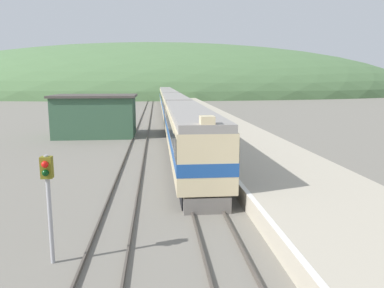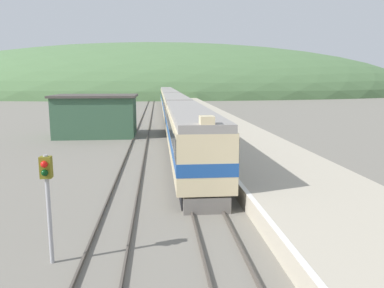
{
  "view_description": "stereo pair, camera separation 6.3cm",
  "coord_description": "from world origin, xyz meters",
  "views": [
    {
      "loc": [
        -2.23,
        0.05,
        6.08
      ],
      "look_at": [
        -0.26,
        21.13,
        2.43
      ],
      "focal_mm": 35.0,
      "sensor_mm": 36.0,
      "label": 1
    },
    {
      "loc": [
        -2.17,
        0.04,
        6.08
      ],
      "look_at": [
        -0.26,
        21.13,
        2.43
      ],
      "focal_mm": 35.0,
      "sensor_mm": 36.0,
      "label": 2
    }
  ],
  "objects": [
    {
      "name": "carriage_fourth",
      "position": [
        0.0,
        91.21,
        2.24
      ],
      "size": [
        2.84,
        20.98,
        4.11
      ],
      "color": "black",
      "rests_on": "ground"
    },
    {
      "name": "station_shed",
      "position": [
        -8.85,
        41.17,
        2.26
      ],
      "size": [
        8.78,
        6.14,
        4.48
      ],
      "color": "#385B42",
      "rests_on": "ground"
    },
    {
      "name": "express_train_lead_car",
      "position": [
        0.0,
        25.89,
        2.25
      ],
      "size": [
        2.85,
        19.98,
        4.47
      ],
      "color": "black",
      "rests_on": "ground"
    },
    {
      "name": "signal_post_siding",
      "position": [
        -5.79,
        12.12,
        2.66
      ],
      "size": [
        0.36,
        0.42,
        3.7
      ],
      "color": "#9E9EA3",
      "rests_on": "ground"
    },
    {
      "name": "carriage_third",
      "position": [
        0.0,
        69.35,
        2.24
      ],
      "size": [
        2.84,
        20.98,
        4.11
      ],
      "color": "black",
      "rests_on": "ground"
    },
    {
      "name": "track_main",
      "position": [
        0.0,
        70.0,
        0.08
      ],
      "size": [
        1.52,
        180.0,
        0.16
      ],
      "color": "#4C443D",
      "rests_on": "ground"
    },
    {
      "name": "carriage_second",
      "position": [
        0.0,
        47.48,
        2.24
      ],
      "size": [
        2.84,
        20.98,
        4.11
      ],
      "color": "black",
      "rests_on": "ground"
    },
    {
      "name": "distant_hills",
      "position": [
        0.0,
        154.83,
        0.0
      ],
      "size": [
        212.27,
        95.52,
        40.85
      ],
      "color": "#517547",
      "rests_on": "ground"
    },
    {
      "name": "track_siding",
      "position": [
        -4.06,
        70.0,
        0.08
      ],
      "size": [
        1.52,
        180.0,
        0.16
      ],
      "color": "#4C443D",
      "rests_on": "ground"
    },
    {
      "name": "platform",
      "position": [
        5.36,
        50.0,
        0.44
      ],
      "size": [
        7.1,
        140.0,
        0.89
      ],
      "color": "#B2A893",
      "rests_on": "ground"
    }
  ]
}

